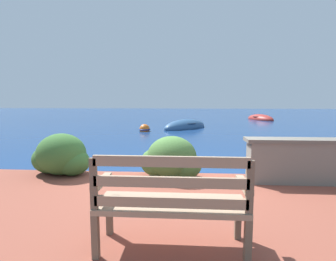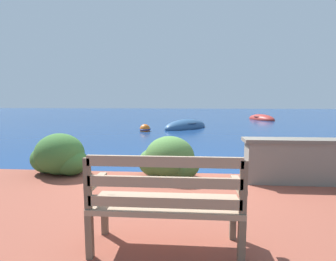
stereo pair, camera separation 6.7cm
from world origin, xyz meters
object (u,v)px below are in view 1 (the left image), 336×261
park_bench (171,201)px  rowboat_mid (260,119)px  mooring_buoy (145,129)px  rowboat_nearest (185,127)px

park_bench → rowboat_mid: (5.94, 18.57, -0.64)m
rowboat_mid → mooring_buoy: rowboat_mid is taller
park_bench → rowboat_nearest: size_ratio=0.44×
rowboat_mid → mooring_buoy: bearing=113.4°
mooring_buoy → rowboat_nearest: bearing=34.6°
rowboat_nearest → rowboat_mid: bearing=-1.5°
park_bench → rowboat_nearest: park_bench is taller
rowboat_mid → mooring_buoy: 11.12m
rowboat_nearest → mooring_buoy: rowboat_nearest is taller
park_bench → rowboat_nearest: (0.10, 12.14, -0.63)m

